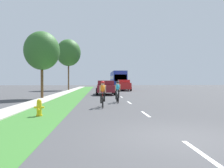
# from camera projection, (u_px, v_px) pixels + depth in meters

# --- Properties ---
(ground_plane) EXTENTS (120.00, 120.00, 0.00)m
(ground_plane) POSITION_uv_depth(u_px,v_px,m) (118.00, 94.00, 25.96)
(ground_plane) COLOR #424244
(grass_verge) EXTENTS (2.44, 70.00, 0.01)m
(grass_verge) POSITION_uv_depth(u_px,v_px,m) (76.00, 94.00, 25.67)
(grass_verge) COLOR #38722D
(grass_verge) RESTS_ON ground_plane
(sidewalk_concrete) EXTENTS (1.44, 70.00, 0.10)m
(sidewalk_concrete) POSITION_uv_depth(u_px,v_px,m) (59.00, 95.00, 25.55)
(sidewalk_concrete) COLOR #B2ADA3
(sidewalk_concrete) RESTS_ON ground_plane
(lane_markings_center) EXTENTS (0.12, 52.20, 0.01)m
(lane_markings_center) POSITION_uv_depth(u_px,v_px,m) (115.00, 93.00, 29.95)
(lane_markings_center) COLOR white
(lane_markings_center) RESTS_ON ground_plane
(fire_hydrant_yellow) EXTENTS (0.44, 0.38, 0.76)m
(fire_hydrant_yellow) POSITION_uv_depth(u_px,v_px,m) (39.00, 108.00, 9.80)
(fire_hydrant_yellow) COLOR yellow
(fire_hydrant_yellow) RESTS_ON ground_plane
(cyclist_lead) EXTENTS (0.42, 1.72, 1.58)m
(cyclist_lead) POSITION_uv_depth(u_px,v_px,m) (103.00, 94.00, 13.17)
(cyclist_lead) COLOR black
(cyclist_lead) RESTS_ON ground_plane
(cyclist_trailing) EXTENTS (0.42, 1.72, 1.58)m
(cyclist_trailing) POSITION_uv_depth(u_px,v_px,m) (117.00, 91.00, 16.03)
(cyclist_trailing) COLOR black
(cyclist_trailing) RESTS_ON ground_plane
(pickup_maroon) EXTENTS (2.22, 5.10, 1.64)m
(pickup_maroon) POSITION_uv_depth(u_px,v_px,m) (106.00, 87.00, 25.57)
(pickup_maroon) COLOR maroon
(pickup_maroon) RESTS_ON ground_plane
(suv_red) EXTENTS (2.15, 4.70, 1.79)m
(suv_red) POSITION_uv_depth(u_px,v_px,m) (124.00, 85.00, 35.72)
(suv_red) COLOR red
(suv_red) RESTS_ON ground_plane
(bus_blue) EXTENTS (2.78, 11.60, 3.48)m
(bus_blue) POSITION_uv_depth(u_px,v_px,m) (118.00, 79.00, 44.89)
(bus_blue) COLOR #23389E
(bus_blue) RESTS_ON ground_plane
(street_tree_near) EXTENTS (3.17, 3.17, 6.07)m
(street_tree_near) POSITION_uv_depth(u_px,v_px,m) (42.00, 51.00, 19.76)
(street_tree_near) COLOR brown
(street_tree_near) RESTS_ON ground_plane
(street_tree_far) EXTENTS (4.24, 4.24, 8.87)m
(street_tree_far) POSITION_uv_depth(u_px,v_px,m) (68.00, 53.00, 38.00)
(street_tree_far) COLOR brown
(street_tree_far) RESTS_ON ground_plane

